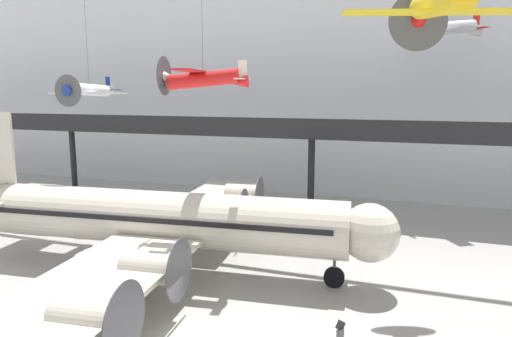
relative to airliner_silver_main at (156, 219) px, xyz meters
name	(u,v)px	position (x,y,z in m)	size (l,w,h in m)	color
ground_plane	(194,335)	(6.34, -6.86, -3.65)	(260.00, 260.00, 0.00)	#9E9B96
hangar_back_wall	(329,75)	(6.34, 28.19, 10.57)	(140.00, 3.00, 28.43)	silver
mezzanine_walkway	(310,134)	(6.34, 18.51, 4.37)	(110.00, 3.20, 9.67)	black
airliner_silver_main	(156,219)	(0.00, 0.00, 0.00)	(32.40, 36.93, 10.71)	beige
suspended_plane_silver_racer	(447,28)	(18.52, 22.16, 14.47)	(7.31, 8.05, 5.73)	silver
suspended_plane_red_highwing	(203,78)	(3.60, 0.31, 9.35)	(5.76, 7.01, 10.54)	red
suspended_plane_white_twin	(89,90)	(-8.10, 3.96, 8.66)	(6.65, 5.41, 11.36)	silver
suspended_plane_yellow_lowwing	(440,3)	(17.13, -1.10, 12.74)	(9.34, 7.87, 8.21)	yellow
info_sign_pedestal	(340,333)	(13.41, -5.08, -3.19)	(0.43, 0.69, 1.24)	#4C4C51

